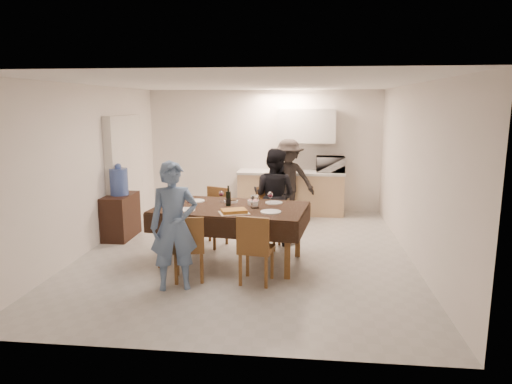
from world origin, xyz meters
The scene contains 33 objects.
floor centered at (0.00, 0.00, 0.00)m, with size 5.00×6.00×0.02m, color #ABABA6.
ceiling centered at (0.00, 0.00, 2.60)m, with size 5.00×6.00×0.02m, color white.
wall_back centered at (0.00, 3.00, 1.30)m, with size 5.00×0.02×2.60m, color silver.
wall_front centered at (0.00, -3.00, 1.30)m, with size 5.00×0.02×2.60m, color silver.
wall_left centered at (-2.50, 0.00, 1.30)m, with size 0.02×6.00×2.60m, color silver.
wall_right centered at (2.50, 0.00, 1.30)m, with size 0.02×6.00×2.60m, color silver.
stub_partition centered at (-2.42, 1.20, 1.05)m, with size 0.15×1.40×2.10m, color beige.
kitchen_base_cabinet centered at (0.60, 2.68, 0.43)m, with size 2.20×0.60×0.86m, color tan.
kitchen_worktop centered at (0.60, 2.68, 0.89)m, with size 2.24×0.64×0.05m, color #B3B3AE.
upper_cabinet centered at (0.90, 2.82, 1.85)m, with size 1.20×0.34×0.70m, color silver.
dining_table centered at (-0.16, -0.46, 0.80)m, with size 2.29×1.52×0.84m.
chair_near_left centered at (-0.61, -1.30, 0.55)m, with size 0.49×0.49×0.48m.
chair_near_right centered at (0.29, -1.30, 0.56)m, with size 0.48×0.48×0.50m.
chair_far_left centered at (-0.61, 0.20, 0.58)m, with size 0.57×0.59×0.51m.
chair_far_right centered at (0.29, 0.20, 0.59)m, with size 0.51×0.51×0.52m.
console centered at (-2.28, 0.57, 0.38)m, with size 0.41×0.82×0.76m, color black.
water_jug centered at (-2.28, 0.57, 0.99)m, with size 0.31×0.31×0.46m, color #4765B5.
wine_bottle centered at (-0.21, -0.41, 0.99)m, with size 0.07×0.07×0.30m, color black, non-canonical shape.
water_pitcher centered at (0.19, -0.51, 0.93)m, with size 0.12×0.12×0.18m, color white.
savoury_tart centered at (-0.06, -0.84, 0.86)m, with size 0.39×0.30×0.05m, color #AB7F32.
salad_bowl centered at (0.14, -0.28, 0.87)m, with size 0.16×0.16×0.06m, color white.
mushroom_dish centered at (-0.21, -0.18, 0.85)m, with size 0.19×0.19×0.03m, color white.
wine_glass_a centered at (-0.71, -0.71, 0.93)m, with size 0.08×0.08×0.18m, color white, non-canonical shape.
wine_glass_b centered at (0.39, -0.21, 0.93)m, with size 0.08×0.08×0.19m, color white, non-canonical shape.
wine_glass_c centered at (-0.36, -0.16, 0.93)m, with size 0.08×0.08×0.18m, color white, non-canonical shape.
plate_near_left centered at (-0.76, -0.76, 0.84)m, with size 0.27×0.27×0.02m, color white.
plate_near_right centered at (0.44, -0.76, 0.84)m, with size 0.29×0.29×0.02m, color white.
plate_far_left centered at (-0.76, -0.16, 0.84)m, with size 0.27×0.27×0.02m, color white.
plate_far_right centered at (0.44, -0.16, 0.84)m, with size 0.26×0.26×0.01m, color white.
microwave centered at (1.42, 2.68, 1.07)m, with size 0.58×0.40×0.32m, color silver.
person_near centered at (-0.71, -1.51, 0.81)m, with size 0.59×0.39×1.62m, color #5C79A2.
person_far centered at (0.39, 0.59, 0.80)m, with size 0.77×0.60×1.59m, color black.
person_kitchen centered at (0.56, 2.23, 0.81)m, with size 1.04×0.60×1.62m, color black.
Camera 1 is at (0.89, -6.85, 2.30)m, focal length 32.00 mm.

